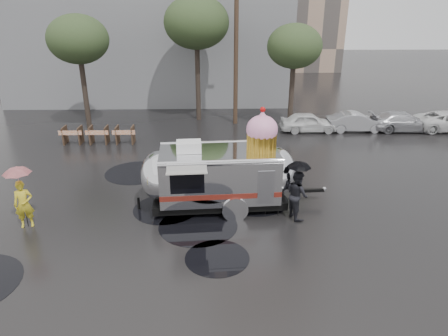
{
  "coord_description": "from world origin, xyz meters",
  "views": [
    {
      "loc": [
        1.12,
        -12.09,
        7.48
      ],
      "look_at": [
        1.46,
        2.09,
        1.63
      ],
      "focal_mm": 32.0,
      "sensor_mm": 36.0,
      "label": 1
    }
  ],
  "objects_px": {
    "person_left": "(24,204)",
    "tripod": "(273,193)",
    "airstream_trailer": "(221,173)",
    "person_right": "(297,195)"
  },
  "relations": [
    {
      "from": "person_left",
      "to": "person_right",
      "type": "bearing_deg",
      "value": -13.87
    },
    {
      "from": "person_left",
      "to": "tripod",
      "type": "distance_m",
      "value": 9.01
    },
    {
      "from": "airstream_trailer",
      "to": "person_right",
      "type": "bearing_deg",
      "value": -23.29
    },
    {
      "from": "airstream_trailer",
      "to": "tripod",
      "type": "xyz_separation_m",
      "value": [
        1.92,
        -0.68,
        -0.56
      ]
    },
    {
      "from": "tripod",
      "to": "person_left",
      "type": "bearing_deg",
      "value": -165.82
    },
    {
      "from": "person_left",
      "to": "person_right",
      "type": "relative_size",
      "value": 0.94
    },
    {
      "from": "person_left",
      "to": "tripod",
      "type": "xyz_separation_m",
      "value": [
        8.98,
        0.73,
        -0.02
      ]
    },
    {
      "from": "airstream_trailer",
      "to": "person_left",
      "type": "bearing_deg",
      "value": -172.6
    },
    {
      "from": "person_left",
      "to": "tripod",
      "type": "relative_size",
      "value": 1.2
    },
    {
      "from": "person_right",
      "to": "tripod",
      "type": "xyz_separation_m",
      "value": [
        -0.87,
        0.3,
        -0.08
      ]
    }
  ]
}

